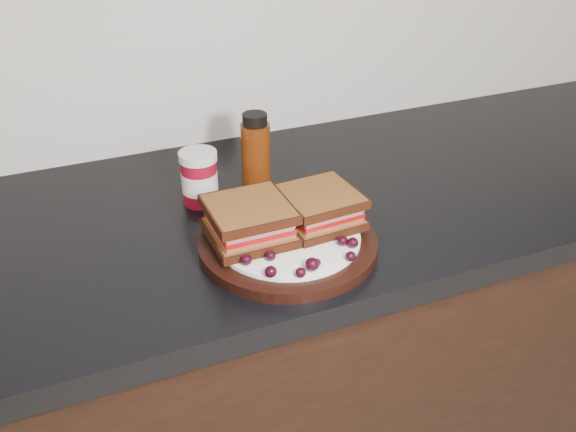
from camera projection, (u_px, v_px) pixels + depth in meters
name	position (u px, v px, depth m)	size (l,w,h in m)	color
countertop	(103.00, 250.00, 1.04)	(3.98, 0.60, 0.04)	black
plate	(288.00, 244.00, 1.00)	(0.28, 0.28, 0.02)	black
sandwich_left	(249.00, 221.00, 0.98)	(0.12, 0.12, 0.06)	brown
sandwich_right	(319.00, 207.00, 1.02)	(0.12, 0.12, 0.05)	brown
grape_0	(246.00, 260.00, 0.93)	(0.02, 0.02, 0.02)	black
grape_1	(271.00, 256.00, 0.94)	(0.02, 0.02, 0.02)	black
grape_2	(271.00, 272.00, 0.90)	(0.02, 0.02, 0.02)	black
grape_3	(301.00, 273.00, 0.90)	(0.02, 0.02, 0.01)	black
grape_4	(312.00, 264.00, 0.91)	(0.02, 0.02, 0.02)	black
grape_5	(316.00, 263.00, 0.92)	(0.01, 0.01, 0.01)	black
grape_6	(351.00, 256.00, 0.94)	(0.02, 0.02, 0.01)	black
grape_7	(353.00, 243.00, 0.97)	(0.02, 0.02, 0.02)	black
grape_8	(342.00, 241.00, 0.97)	(0.02, 0.02, 0.02)	black
grape_9	(331.00, 229.00, 1.00)	(0.02, 0.02, 0.02)	black
grape_10	(329.00, 213.00, 1.04)	(0.02, 0.02, 0.02)	black
grape_11	(318.00, 214.00, 1.04)	(0.02, 0.02, 0.02)	black
grape_12	(311.00, 211.00, 1.05)	(0.02, 0.02, 0.01)	black
grape_13	(237.00, 226.00, 1.01)	(0.02, 0.02, 0.01)	black
grape_14	(231.00, 238.00, 0.98)	(0.02, 0.02, 0.02)	black
grape_15	(249.00, 245.00, 0.96)	(0.02, 0.02, 0.02)	black
grape_16	(244.00, 227.00, 1.00)	(0.02, 0.02, 0.02)	black
grape_17	(239.00, 231.00, 0.99)	(0.02, 0.02, 0.02)	black
grape_18	(233.00, 246.00, 0.95)	(0.02, 0.02, 0.02)	black
condiment_jar	(199.00, 178.00, 1.11)	(0.07, 0.07, 0.10)	maroon
oil_bottle	(256.00, 152.00, 1.14)	(0.05, 0.05, 0.15)	#511F08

